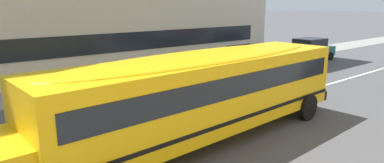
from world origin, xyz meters
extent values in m
plane|color=#4C4C4F|center=(0.00, 0.00, 0.00)|extent=(400.00, 400.00, 0.00)
cube|color=gray|center=(0.00, 7.48, 0.01)|extent=(120.00, 3.00, 0.01)
cube|color=silver|center=(0.00, 0.00, 0.00)|extent=(110.00, 0.16, 0.01)
cube|color=yellow|center=(1.38, -1.27, 1.50)|extent=(10.42, 2.74, 2.07)
cube|color=black|center=(6.62, -1.08, 0.64)|extent=(0.28, 2.36, 0.34)
cube|color=black|center=(1.38, -1.27, 1.88)|extent=(9.80, 2.76, 0.60)
cube|color=black|center=(1.38, -1.27, 0.89)|extent=(10.44, 2.77, 0.11)
ellipsoid|color=yellow|center=(1.38, -1.27, 2.54)|extent=(10.00, 2.54, 0.34)
cylinder|color=red|center=(-1.98, -0.06, 1.40)|extent=(0.43, 0.43, 0.03)
cylinder|color=black|center=(-2.59, -0.25, 0.47)|extent=(0.95, 0.30, 0.94)
cylinder|color=black|center=(5.35, -2.30, 0.47)|extent=(0.95, 0.30, 0.94)
cylinder|color=black|center=(5.26, 0.05, 0.47)|extent=(0.95, 0.30, 0.94)
cube|color=#C1B28E|center=(10.34, 4.75, 0.65)|extent=(3.93, 1.77, 0.70)
cube|color=black|center=(10.19, 4.75, 1.32)|extent=(2.23, 1.60, 0.64)
cylinder|color=black|center=(11.63, 5.63, 0.30)|extent=(0.60, 0.19, 0.60)
cylinder|color=black|center=(11.66, 3.93, 0.30)|extent=(0.60, 0.19, 0.60)
cylinder|color=black|center=(9.03, 5.58, 0.30)|extent=(0.60, 0.19, 0.60)
cylinder|color=black|center=(9.06, 3.88, 0.30)|extent=(0.60, 0.19, 0.60)
cube|color=#195B66|center=(17.19, 4.78, 0.65)|extent=(3.95, 1.83, 0.70)
cube|color=black|center=(17.04, 4.78, 1.32)|extent=(2.25, 1.63, 0.64)
cylinder|color=black|center=(18.52, 5.58, 0.30)|extent=(0.61, 0.20, 0.60)
cylinder|color=black|center=(18.47, 3.89, 0.30)|extent=(0.61, 0.20, 0.60)
cylinder|color=black|center=(15.92, 5.67, 0.30)|extent=(0.61, 0.20, 0.60)
cylinder|color=black|center=(15.87, 3.97, 0.30)|extent=(0.61, 0.20, 0.60)
cube|color=black|center=(6.07, 8.96, 1.92)|extent=(18.45, 0.04, 1.10)
camera|label=1|loc=(-5.15, -8.48, 4.06)|focal=31.31mm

